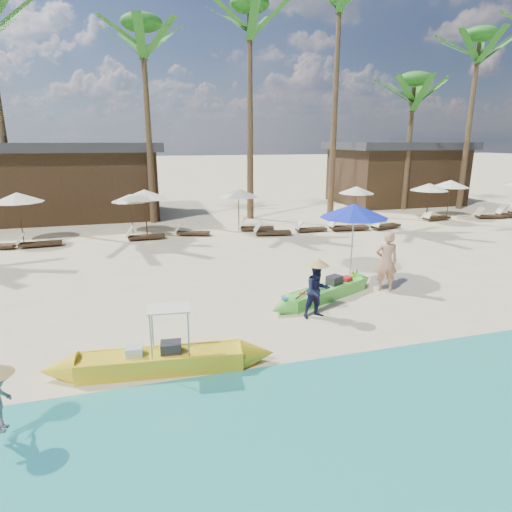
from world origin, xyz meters
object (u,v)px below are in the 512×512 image
object	(u,v)px
yellow_canoe	(161,360)
blue_umbrella	(354,211)
green_canoe	(326,292)
tourist	(386,261)

from	to	relation	value
yellow_canoe	blue_umbrella	xyz separation A→B (m)	(6.65, 4.61, 1.98)
green_canoe	blue_umbrella	size ratio (longest dim) A/B	1.82
tourist	blue_umbrella	xyz separation A→B (m)	(-0.23, 1.70, 1.28)
green_canoe	blue_umbrella	xyz separation A→B (m)	(1.79, 1.84, 2.00)
blue_umbrella	green_canoe	bearing A→B (deg)	-134.28
yellow_canoe	blue_umbrella	distance (m)	8.32
tourist	blue_umbrella	bearing A→B (deg)	-65.42
blue_umbrella	tourist	bearing A→B (deg)	-82.12
green_canoe	tourist	size ratio (longest dim) A/B	2.43
yellow_canoe	blue_umbrella	bearing A→B (deg)	41.17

